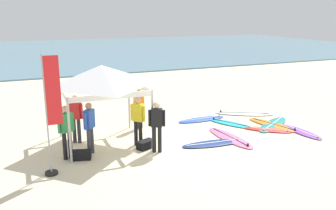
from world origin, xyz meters
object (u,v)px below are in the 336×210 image
(person_blue, at_px, (90,125))
(person_black, at_px, (157,123))
(person_red, at_px, (76,116))
(surfboard_purple, at_px, (301,132))
(surfboard_cyan, at_px, (231,123))
(surfboard_red, at_px, (267,130))
(gear_bag_by_pole, at_px, (146,144))
(gear_bag_near_tent, at_px, (81,155))
(surfboard_pink, at_px, (230,138))
(banner_flag, at_px, (51,121))
(canopy_tent, at_px, (101,76))
(surfboard_orange, at_px, (274,125))
(person_orange, at_px, (139,104))
(surfboard_blue, at_px, (202,119))
(surfboard_navy, at_px, (213,143))
(person_yellow, at_px, (138,118))
(person_green, at_px, (66,128))
(surfboard_teal, at_px, (273,124))
(surfboard_white, at_px, (244,113))

(person_blue, distance_m, person_black, 2.14)
(person_red, bearing_deg, surfboard_purple, -15.39)
(surfboard_cyan, bearing_deg, surfboard_red, -54.79)
(surfboard_purple, xyz_separation_m, gear_bag_by_pole, (-6.02, 0.75, 0.10))
(person_black, bearing_deg, gear_bag_near_tent, 171.40)
(surfboard_pink, xyz_separation_m, banner_flag, (-6.15, -0.58, 1.54))
(surfboard_pink, height_order, gear_bag_by_pole, gear_bag_by_pole)
(person_blue, distance_m, gear_bag_near_tent, 0.98)
(canopy_tent, bearing_deg, surfboard_pink, -16.88)
(surfboard_orange, relative_size, person_orange, 1.45)
(surfboard_blue, distance_m, person_blue, 5.52)
(surfboard_blue, distance_m, surfboard_purple, 4.00)
(canopy_tent, bearing_deg, surfboard_navy, -24.57)
(surfboard_cyan, height_order, banner_flag, banner_flag)
(person_yellow, distance_m, gear_bag_by_pole, 0.93)
(person_green, height_order, person_yellow, same)
(surfboard_blue, distance_m, surfboard_teal, 2.92)
(surfboard_pink, distance_m, surfboard_blue, 2.46)
(surfboard_navy, bearing_deg, surfboard_orange, 14.96)
(surfboard_red, xyz_separation_m, person_blue, (-6.77, 0.29, 0.95))
(person_blue, relative_size, person_red, 1.00)
(person_blue, xyz_separation_m, gear_bag_by_pole, (1.79, -0.24, -0.85))
(person_yellow, height_order, banner_flag, banner_flag)
(surfboard_red, height_order, surfboard_purple, same)
(person_yellow, distance_m, banner_flag, 3.18)
(person_blue, xyz_separation_m, person_black, (2.03, -0.69, 0.00))
(surfboard_pink, height_order, person_red, person_red)
(surfboard_purple, distance_m, surfboard_teal, 1.23)
(banner_flag, bearing_deg, person_blue, 41.88)
(surfboard_white, bearing_deg, gear_bag_near_tent, -162.94)
(surfboard_red, relative_size, gear_bag_near_tent, 2.87)
(person_red, bearing_deg, surfboard_white, 5.96)
(surfboard_purple, bearing_deg, person_blue, 172.80)
(surfboard_purple, relative_size, person_black, 1.17)
(surfboard_red, height_order, surfboard_teal, same)
(surfboard_purple, relative_size, person_yellow, 1.17)
(surfboard_navy, bearing_deg, person_black, 177.47)
(gear_bag_by_pole, bearing_deg, surfboard_cyan, 16.00)
(surfboard_teal, xyz_separation_m, banner_flag, (-8.63, -1.27, 1.54))
(surfboard_red, relative_size, surfboard_orange, 0.70)
(surfboard_purple, bearing_deg, canopy_tent, 166.07)
(surfboard_pink, relative_size, surfboard_orange, 1.02)
(surfboard_red, bearing_deg, surfboard_cyan, 125.21)
(surfboard_navy, distance_m, person_green, 4.95)
(surfboard_white, height_order, gear_bag_near_tent, gear_bag_near_tent)
(canopy_tent, bearing_deg, surfboard_teal, -5.20)
(surfboard_teal, relative_size, banner_flag, 0.72)
(surfboard_white, height_order, person_blue, person_blue)
(surfboard_red, distance_m, surfboard_cyan, 1.50)
(surfboard_cyan, distance_m, person_black, 4.31)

